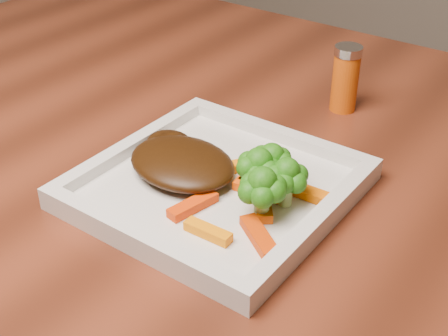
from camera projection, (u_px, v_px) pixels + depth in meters
The scene contains 15 objects.
plate at pixel (217, 189), 0.69m from camera, with size 0.27×0.27×0.01m, color silver.
steak at pixel (182, 163), 0.70m from camera, with size 0.13×0.10×0.03m, color #361C08.
broccoli_0 at pixel (272, 161), 0.66m from camera, with size 0.05×0.05×0.07m, color #186010, non-canonical shape.
broccoli_1 at pixel (286, 178), 0.64m from camera, with size 0.05×0.05×0.06m, color #376A11, non-canonical shape.
broccoli_2 at pixel (262, 194), 0.62m from camera, with size 0.06×0.06×0.06m, color #2B5E0F, non-canonical shape.
broccoli_3 at pixel (259, 171), 0.65m from camera, with size 0.05×0.05×0.06m, color #257513, non-canonical shape.
carrot_0 at pixel (208, 232), 0.61m from camera, with size 0.05×0.01×0.01m, color orange.
carrot_1 at pixel (259, 237), 0.60m from camera, with size 0.06×0.02×0.01m, color #C83503.
carrot_2 at pixel (193, 205), 0.64m from camera, with size 0.06×0.02×0.01m, color red.
carrot_3 at pixel (314, 195), 0.66m from camera, with size 0.06×0.02×0.01m, color #EB6503.
carrot_4 at pixel (251, 163), 0.71m from camera, with size 0.05×0.01×0.01m, color orange.
carrot_5 at pixel (262, 203), 0.65m from camera, with size 0.06×0.02×0.01m, color #DE4C03.
carrot_6 at pixel (262, 187), 0.67m from camera, with size 0.05×0.01×0.01m, color #D95303.
spice_shaker at pixel (345, 79), 0.84m from camera, with size 0.04×0.04×0.09m, color #CA4E0B.
carrot_7 at pixel (261, 190), 0.67m from camera, with size 0.06×0.02×0.01m, color #FF4B04.
Camera 1 is at (0.26, -0.51, 1.15)m, focal length 50.00 mm.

